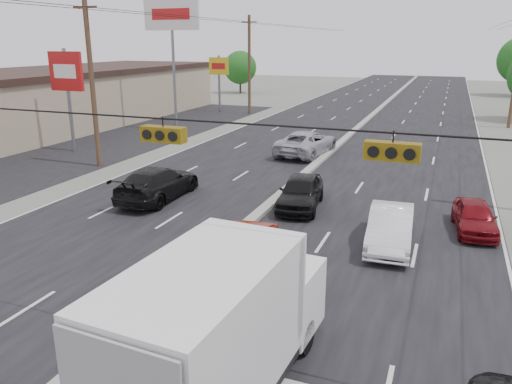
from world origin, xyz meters
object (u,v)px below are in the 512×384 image
Objects in this scene: utility_pole_left_c at (249,65)px; pole_sign_mid at (67,77)px; utility_pole_left_b at (92,82)px; oncoming_near at (158,183)px; queue_car_a at (301,192)px; box_truck at (221,328)px; queue_car_b at (390,228)px; tree_left_far at (240,68)px; queue_car_e at (475,217)px; pole_sign_billboard at (172,23)px; pole_sign_far at (219,71)px; red_sedan at (244,249)px; oncoming_far at (306,143)px.

pole_sign_mid is at bearing -101.56° from utility_pole_left_c.
utility_pole_left_b reaches higher than oncoming_near.
utility_pole_left_b reaches higher than queue_car_a.
box_truck is 10.28m from queue_car_b.
box_truck is (25.49, -61.39, -1.95)m from tree_left_far.
oncoming_near is (-6.89, -1.23, 0.03)m from queue_car_a.
utility_pole_left_b is 1.83× the size of oncoming_near.
tree_left_far is 57.70m from queue_car_e.
utility_pole_left_c is at bearing -77.74° from oncoming_near.
queue_car_b is (22.82, -9.43, -4.37)m from pole_sign_mid.
box_truck is 13.35m from queue_car_a.
queue_car_b is 1.20× the size of queue_car_e.
utility_pole_left_b is 13.68m from pole_sign_billboard.
queue_car_e is (3.01, 2.75, -0.10)m from queue_car_b.
queue_car_a is (17.40, -28.25, -3.65)m from pole_sign_far.
utility_pole_left_c is 22.46m from pole_sign_mid.
box_truck is at bearing -106.67° from queue_car_b.
red_sedan is at bearing -63.65° from pole_sign_far.
queue_car_b reaches higher than red_sedan.
pole_sign_mid is 1.19× the size of oncoming_far.
pole_sign_far is at bearing 97.97° from utility_pole_left_b.
pole_sign_mid is 1.01× the size of box_truck.
queue_car_e is at bearing -53.35° from utility_pole_left_c.
tree_left_far is (-9.50, 20.00, -1.39)m from utility_pole_left_c.
pole_sign_billboard is 29.27m from queue_car_b.
queue_car_a is at bearing -13.16° from utility_pole_left_b.
oncoming_far is at bearing 105.01° from box_truck.
utility_pole_left_b is 1.70× the size of oncoming_far.
pole_sign_mid is at bearing -34.13° from oncoming_near.
red_sedan is (23.40, -55.13, -3.05)m from tree_left_far.
box_truck reaches higher than queue_car_b.
red_sedan is (13.90, -35.13, -4.44)m from utility_pole_left_c.
utility_pole_left_b is 1.00× the size of utility_pole_left_c.
pole_sign_mid is 25.08m from queue_car_b.
pole_sign_far is at bearing -73.30° from tree_left_far.
tree_left_far is (-9.50, 45.00, -1.39)m from utility_pole_left_b.
oncoming_near is at bearing -62.74° from pole_sign_billboard.
red_sedan is at bearing -36.08° from utility_pole_left_b.
queue_car_e is at bearing -35.55° from pole_sign_billboard.
utility_pole_left_c is 1.83× the size of oncoming_near.
utility_pole_left_b is at bearing -90.00° from utility_pole_left_c.
queue_car_e is at bearing -177.92° from oncoming_near.
utility_pole_left_b reaches higher than pole_sign_mid.
box_truck is (20.49, -19.39, -3.35)m from pole_sign_mid.
pole_sign_mid is at bearing -104.04° from pole_sign_billboard.
utility_pole_left_b reaches higher than queue_car_e.
queue_car_a is 11.34m from oncoming_far.
queue_car_e is (30.83, -48.68, -3.08)m from tree_left_far.
tree_left_far is (-6.00, 20.00, -0.69)m from pole_sign_far.
utility_pole_left_c reaches higher than queue_car_b.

